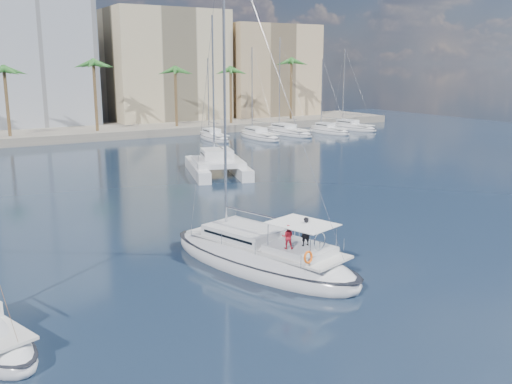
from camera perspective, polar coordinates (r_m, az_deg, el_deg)
ground at (r=33.85m, az=1.45°, el=-6.03°), size 160.00×160.00×0.00m
quay at (r=90.31m, az=-19.81°, el=5.43°), size 120.00×14.00×1.20m
building_beige at (r=104.67m, az=-9.12°, el=12.08°), size 20.00×14.00×20.00m
building_tan_right at (r=111.99m, az=1.03°, el=11.75°), size 18.00×12.00×18.00m
palm_centre at (r=85.80m, az=-19.76°, el=11.59°), size 3.60×3.60×12.30m
palm_right at (r=98.42m, az=0.45°, el=12.37°), size 3.60×3.60×12.30m
main_sloop at (r=31.29m, az=0.50°, el=-6.54°), size 7.56×13.48×19.06m
catamaran at (r=57.53m, az=-3.90°, el=2.91°), size 8.13×11.60×15.52m
seagull at (r=38.26m, az=-3.58°, el=-3.32°), size 0.94×0.40×0.17m
moored_yacht_a at (r=83.58m, az=-4.22°, el=5.20°), size 3.37×9.52×11.90m
moored_yacht_b at (r=84.97m, az=0.33°, el=5.36°), size 3.32×10.83×13.72m
moored_yacht_c at (r=90.12m, az=3.22°, el=5.76°), size 3.98×12.33×15.54m
moored_yacht_d at (r=92.33m, az=7.28°, el=5.85°), size 3.52×9.55×11.90m
moored_yacht_e at (r=97.96m, az=9.57°, el=6.17°), size 4.61×11.11×13.72m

